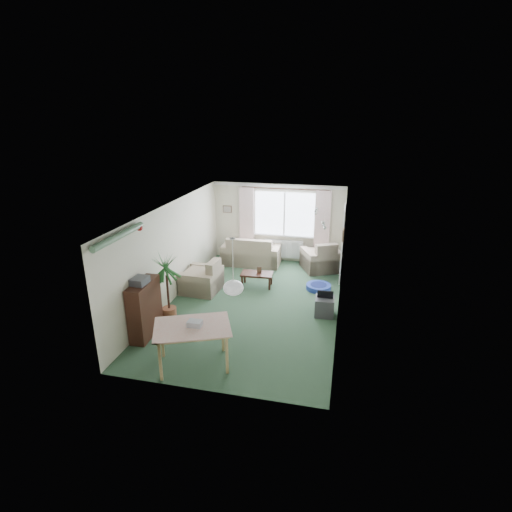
% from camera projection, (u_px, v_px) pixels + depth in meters
% --- Properties ---
extents(ground, '(6.50, 6.50, 0.00)m').
position_uv_depth(ground, '(253.00, 305.00, 9.62)').
color(ground, '#2D4B33').
extents(window, '(1.80, 0.03, 1.30)m').
position_uv_depth(window, '(284.00, 214.00, 12.03)').
color(window, white).
extents(curtain_rod, '(2.60, 0.03, 0.03)m').
position_uv_depth(curtain_rod, '(285.00, 189.00, 11.70)').
color(curtain_rod, black).
extents(curtain_left, '(0.45, 0.08, 2.00)m').
position_uv_depth(curtain_left, '(247.00, 220.00, 12.26)').
color(curtain_left, beige).
extents(curtain_right, '(0.45, 0.08, 2.00)m').
position_uv_depth(curtain_right, '(322.00, 224.00, 11.77)').
color(curtain_right, beige).
extents(radiator, '(1.20, 0.10, 0.55)m').
position_uv_depth(radiator, '(283.00, 249.00, 12.37)').
color(radiator, white).
extents(doorway, '(0.03, 0.95, 2.00)m').
position_uv_depth(doorway, '(343.00, 244.00, 10.87)').
color(doorway, black).
extents(pendant_lamp, '(0.36, 0.36, 0.36)m').
position_uv_depth(pendant_lamp, '(233.00, 288.00, 6.97)').
color(pendant_lamp, white).
extents(tinsel_garland, '(1.60, 1.60, 0.12)m').
position_uv_depth(tinsel_garland, '(119.00, 236.00, 7.15)').
color(tinsel_garland, '#196626').
extents(bauble_cluster_a, '(0.20, 0.20, 0.20)m').
position_uv_depth(bauble_cluster_a, '(315.00, 209.00, 9.42)').
color(bauble_cluster_a, silver).
extents(bauble_cluster_b, '(0.20, 0.20, 0.20)m').
position_uv_depth(bauble_cluster_b, '(325.00, 223.00, 8.25)').
color(bauble_cluster_b, silver).
extents(wall_picture_back, '(0.28, 0.03, 0.22)m').
position_uv_depth(wall_picture_back, '(227.00, 209.00, 12.40)').
color(wall_picture_back, brown).
extents(wall_picture_right, '(0.03, 0.24, 0.30)m').
position_uv_depth(wall_picture_right, '(343.00, 235.00, 9.77)').
color(wall_picture_right, brown).
extents(sofa, '(1.76, 0.97, 0.87)m').
position_uv_depth(sofa, '(251.00, 250.00, 12.15)').
color(sofa, beige).
rests_on(sofa, ground).
extents(armchair_corner, '(1.31, 1.29, 0.90)m').
position_uv_depth(armchair_corner, '(321.00, 255.00, 11.67)').
color(armchair_corner, beige).
rests_on(armchair_corner, ground).
extents(armchair_left, '(0.96, 1.01, 0.85)m').
position_uv_depth(armchair_left, '(201.00, 275.00, 10.26)').
color(armchair_left, beige).
rests_on(armchair_left, ground).
extents(coffee_table, '(0.85, 0.50, 0.37)m').
position_uv_depth(coffee_table, '(257.00, 280.00, 10.61)').
color(coffee_table, black).
rests_on(coffee_table, ground).
extents(photo_frame, '(0.12, 0.03, 0.16)m').
position_uv_depth(photo_frame, '(259.00, 270.00, 10.56)').
color(photo_frame, brown).
rests_on(photo_frame, coffee_table).
extents(bookshelf, '(0.36, 0.98, 1.18)m').
position_uv_depth(bookshelf, '(145.00, 309.00, 8.14)').
color(bookshelf, black).
rests_on(bookshelf, ground).
extents(hifi_box, '(0.29, 0.36, 0.14)m').
position_uv_depth(hifi_box, '(140.00, 281.00, 7.85)').
color(hifi_box, '#3E3E44').
rests_on(hifi_box, bookshelf).
extents(houseplant, '(0.71, 0.71, 1.56)m').
position_uv_depth(houseplant, '(167.00, 288.00, 8.68)').
color(houseplant, '#1B5026').
rests_on(houseplant, ground).
extents(dining_table, '(1.46, 1.25, 0.77)m').
position_uv_depth(dining_table, '(193.00, 346.00, 7.21)').
color(dining_table, '#A97F5B').
rests_on(dining_table, ground).
extents(gift_box, '(0.25, 0.18, 0.12)m').
position_uv_depth(gift_box, '(195.00, 324.00, 7.07)').
color(gift_box, '#AFAEB9').
rests_on(gift_box, dining_table).
extents(tv_cube, '(0.44, 0.48, 0.43)m').
position_uv_depth(tv_cube, '(325.00, 306.00, 9.09)').
color(tv_cube, '#3D3D42').
rests_on(tv_cube, ground).
extents(pet_bed, '(0.81, 0.81, 0.13)m').
position_uv_depth(pet_bed, '(318.00, 287.00, 10.46)').
color(pet_bed, navy).
rests_on(pet_bed, ground).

